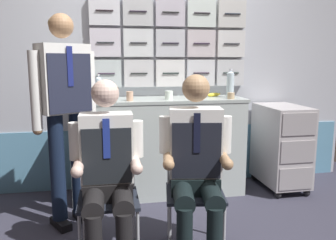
{
  "coord_description": "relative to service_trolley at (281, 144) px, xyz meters",
  "views": [
    {
      "loc": [
        -0.64,
        -2.29,
        1.34
      ],
      "look_at": [
        -0.15,
        0.32,
        0.88
      ],
      "focal_mm": 37.35,
      "sensor_mm": 36.0,
      "label": 1
    }
  ],
  "objects": [
    {
      "name": "folding_chair_right",
      "position": [
        -1.19,
        -0.92,
        0.03
      ],
      "size": [
        0.46,
        0.46,
        0.83
      ],
      "color": "#A8AAAF",
      "rests_on": "ground"
    },
    {
      "name": "crew_member_standing",
      "position": [
        -2.12,
        -0.43,
        0.54
      ],
      "size": [
        0.48,
        0.39,
        1.69
      ],
      "color": "black",
      "rests_on": "ground"
    },
    {
      "name": "galley_counter",
      "position": [
        -1.28,
        0.11,
        0.01
      ],
      "size": [
        1.71,
        0.53,
        0.97
      ],
      "color": "#B5C0BC",
      "rests_on": "ground"
    },
    {
      "name": "service_trolley",
      "position": [
        0.0,
        0.0,
        0.0
      ],
      "size": [
        0.4,
        0.65,
        0.88
      ],
      "color": "black",
      "rests_on": "ground"
    },
    {
      "name": "coffee_cup_white",
      "position": [
        -1.2,
        0.0,
        0.54
      ],
      "size": [
        0.08,
        0.08,
        0.08
      ],
      "color": "white",
      "rests_on": "galley_counter"
    },
    {
      "name": "folding_chair_left",
      "position": [
        -1.81,
        -0.92,
        0.03
      ],
      "size": [
        0.41,
        0.41,
        0.83
      ],
      "color": "#A8AAAF",
      "rests_on": "ground"
    },
    {
      "name": "water_bottle_tall",
      "position": [
        -1.86,
        0.29,
        0.61
      ],
      "size": [
        0.06,
        0.06,
        0.24
      ],
      "color": "silver",
      "rests_on": "galley_counter"
    },
    {
      "name": "galley_bulkhead",
      "position": [
        -1.18,
        0.39,
        0.62
      ],
      "size": [
        4.2,
        0.14,
        2.15
      ],
      "color": "#B1B5C0",
      "rests_on": "ground"
    },
    {
      "name": "snack_banana",
      "position": [
        -0.69,
        0.18,
        0.52
      ],
      "size": [
        0.17,
        0.1,
        0.04
      ],
      "color": "yellow",
      "rests_on": "galley_counter"
    },
    {
      "name": "espresso_cup_small",
      "position": [
        -0.59,
        -0.06,
        0.53
      ],
      "size": [
        0.07,
        0.07,
        0.06
      ],
      "color": "tan",
      "rests_on": "galley_counter"
    },
    {
      "name": "water_bottle_blue_cap",
      "position": [
        -0.55,
        0.09,
        0.63
      ],
      "size": [
        0.07,
        0.07,
        0.29
      ],
      "color": "silver",
      "rests_on": "galley_counter"
    },
    {
      "name": "crew_member_right",
      "position": [
        -1.22,
        -1.08,
        0.21
      ],
      "size": [
        0.51,
        0.65,
        1.25
      ],
      "color": "black",
      "rests_on": "ground"
    },
    {
      "name": "crew_member_left",
      "position": [
        -1.81,
        -1.08,
        0.19
      ],
      "size": [
        0.48,
        0.59,
        1.22
      ],
      "color": "black",
      "rests_on": "ground"
    },
    {
      "name": "paper_cup_blue",
      "position": [
        -1.57,
        -0.04,
        0.54
      ],
      "size": [
        0.06,
        0.06,
        0.09
      ],
      "color": "tan",
      "rests_on": "galley_counter"
    }
  ]
}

